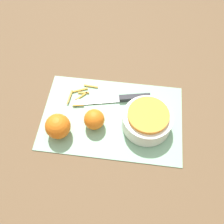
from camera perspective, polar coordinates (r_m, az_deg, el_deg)
The scene contains 7 objects.
ground_plane at distance 0.90m, azimuth -0.00°, elevation -1.20°, with size 4.00×4.00×0.00m, color brown.
cutting_board at distance 0.89m, azimuth -0.00°, elevation -1.10°, with size 0.47×0.30×0.01m.
bowl_speckled at distance 0.85m, azimuth 7.68°, elevation -1.71°, with size 0.16×0.16×0.07m.
knife at distance 0.93m, azimuth 2.96°, elevation 3.00°, with size 0.27×0.08×0.02m.
orange_left at distance 0.85m, azimuth -3.89°, elevation -1.63°, with size 0.07×0.07×0.07m.
orange_right at distance 0.84m, azimuth -11.70°, elevation -3.07°, with size 0.08×0.08×0.08m.
peel_pile at distance 0.95m, azimuth -6.93°, elevation 3.92°, with size 0.10×0.10×0.01m.
Camera 1 is at (-0.06, 0.45, 0.78)m, focal length 42.00 mm.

